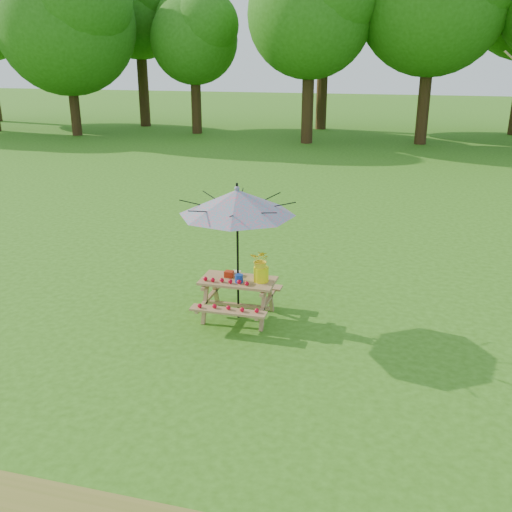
# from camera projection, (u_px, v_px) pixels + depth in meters

# --- Properties ---
(ground) EXTENTS (120.00, 120.00, 0.00)m
(ground) POSITION_uv_depth(u_px,v_px,m) (30.00, 354.00, 8.22)
(ground) COLOR #336713
(ground) RESTS_ON ground
(picnic_table) EXTENTS (1.20, 1.32, 0.67)m
(picnic_table) POSITION_uv_depth(u_px,v_px,m) (238.00, 299.00, 9.28)
(picnic_table) COLOR #A17B48
(picnic_table) RESTS_ON ground
(patio_umbrella) EXTENTS (2.12, 2.12, 2.25)m
(patio_umbrella) POSITION_uv_depth(u_px,v_px,m) (237.00, 202.00, 8.74)
(patio_umbrella) COLOR black
(patio_umbrella) RESTS_ON ground
(produce_bins) EXTENTS (0.36, 0.40, 0.13)m
(produce_bins) POSITION_uv_depth(u_px,v_px,m) (235.00, 276.00, 9.18)
(produce_bins) COLOR #B3270E
(produce_bins) RESTS_ON picnic_table
(tomatoes_row) EXTENTS (0.77, 0.13, 0.07)m
(tomatoes_row) POSITION_uv_depth(u_px,v_px,m) (226.00, 281.00, 9.03)
(tomatoes_row) COLOR red
(tomatoes_row) RESTS_ON picnic_table
(flower_bucket) EXTENTS (0.35, 0.32, 0.54)m
(flower_bucket) POSITION_uv_depth(u_px,v_px,m) (261.00, 264.00, 9.00)
(flower_bucket) COLOR #FFF20D
(flower_bucket) RESTS_ON picnic_table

